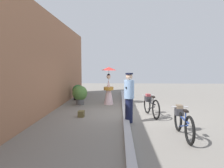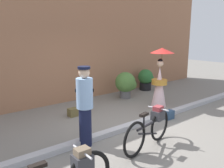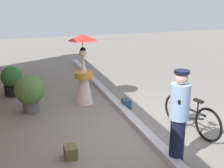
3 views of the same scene
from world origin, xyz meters
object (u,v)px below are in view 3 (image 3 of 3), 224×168
at_px(bicycle_near_officer, 188,112).
at_px(backpack_on_pavement, 126,103).
at_px(backpack_spare, 71,152).
at_px(potted_plant_small, 30,91).
at_px(person_officer, 179,115).
at_px(potted_plant_by_door, 12,80).
at_px(person_with_parasol, 83,70).

relative_size(bicycle_near_officer, backpack_on_pavement, 5.98).
bearing_deg(backpack_spare, backpack_on_pavement, -43.55).
bearing_deg(bicycle_near_officer, potted_plant_small, 55.12).
relative_size(person_officer, potted_plant_by_door, 1.95).
relative_size(bicycle_near_officer, person_officer, 0.98).
bearing_deg(backpack_on_pavement, bicycle_near_officer, -154.47).
xyz_separation_m(person_with_parasol, potted_plant_by_door, (1.34, 1.84, -0.46)).
height_order(person_with_parasol, potted_plant_by_door, person_with_parasol).
relative_size(potted_plant_by_door, backpack_spare, 3.22).
xyz_separation_m(person_officer, potted_plant_small, (3.23, 2.29, -0.37)).
xyz_separation_m(bicycle_near_officer, person_with_parasol, (2.36, 1.75, 0.50)).
xyz_separation_m(potted_plant_by_door, backpack_on_pavement, (-2.06, -2.80, -0.34)).
height_order(person_with_parasol, backpack_spare, person_with_parasol).
height_order(potted_plant_small, backpack_on_pavement, potted_plant_small).
distance_m(bicycle_near_officer, backpack_on_pavement, 1.85).
distance_m(person_with_parasol, potted_plant_small, 1.48).
xyz_separation_m(person_officer, backpack_on_pavement, (2.67, -0.09, -0.78)).
xyz_separation_m(bicycle_near_officer, backpack_on_pavement, (1.65, 0.79, -0.30)).
distance_m(bicycle_near_officer, potted_plant_by_door, 5.16).
height_order(bicycle_near_officer, potted_plant_small, potted_plant_small).
distance_m(person_officer, potted_plant_small, 3.97).
bearing_deg(person_officer, potted_plant_small, 35.29).
distance_m(person_officer, backpack_on_pavement, 2.78).
relative_size(backpack_on_pavement, backpack_spare, 1.03).
height_order(potted_plant_small, backpack_spare, potted_plant_small).
relative_size(person_officer, backpack_on_pavement, 6.10).
relative_size(person_officer, backpack_spare, 6.28).
bearing_deg(potted_plant_by_door, backpack_spare, -166.82).
bearing_deg(person_with_parasol, bicycle_near_officer, -143.48).
distance_m(person_with_parasol, backpack_on_pavement, 1.44).
bearing_deg(backpack_on_pavement, potted_plant_by_door, 53.68).
relative_size(person_officer, potted_plant_small, 1.77).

